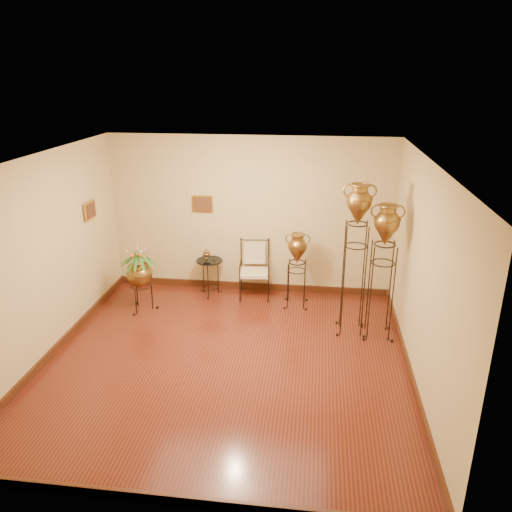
# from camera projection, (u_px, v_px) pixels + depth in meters

# --- Properties ---
(ground) EXTENTS (5.00, 5.00, 0.00)m
(ground) POSITION_uv_depth(u_px,v_px,m) (227.00, 361.00, 6.96)
(ground) COLOR maroon
(ground) RESTS_ON ground
(room_shell) EXTENTS (5.02, 5.02, 2.81)m
(room_shell) POSITION_uv_depth(u_px,v_px,m) (223.00, 244.00, 6.36)
(room_shell) COLOR #CCB684
(room_shell) RESTS_ON ground
(amphora_tall) EXTENTS (0.57, 0.57, 2.35)m
(amphora_tall) POSITION_uv_depth(u_px,v_px,m) (355.00, 259.00, 7.37)
(amphora_tall) COLOR black
(amphora_tall) RESTS_ON ground
(amphora_mid) EXTENTS (0.61, 0.61, 2.08)m
(amphora_mid) POSITION_uv_depth(u_px,v_px,m) (382.00, 271.00, 7.30)
(amphora_mid) COLOR black
(amphora_mid) RESTS_ON ground
(amphora_short) EXTENTS (0.46, 0.46, 1.32)m
(amphora_short) POSITION_uv_depth(u_px,v_px,m) (297.00, 270.00, 8.40)
(amphora_short) COLOR black
(amphora_short) RESTS_ON ground
(planter_urn) EXTENTS (0.77, 0.77, 1.24)m
(planter_urn) POSITION_uv_depth(u_px,v_px,m) (139.00, 271.00, 8.23)
(planter_urn) COLOR black
(planter_urn) RESTS_ON ground
(armchair) EXTENTS (0.62, 0.58, 1.01)m
(armchair) POSITION_uv_depth(u_px,v_px,m) (254.00, 270.00, 8.77)
(armchair) COLOR black
(armchair) RESTS_ON ground
(side_table) EXTENTS (0.51, 0.51, 0.84)m
(side_table) POSITION_uv_depth(u_px,v_px,m) (210.00, 277.00, 8.92)
(side_table) COLOR black
(side_table) RESTS_ON ground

